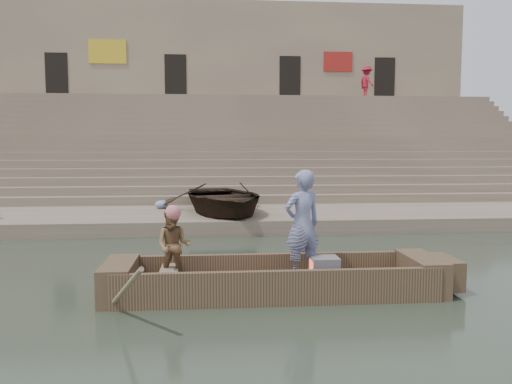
{
  "coord_description": "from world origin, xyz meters",
  "views": [
    {
      "loc": [
        0.09,
        -7.83,
        2.52
      ],
      "look_at": [
        1.14,
        4.01,
        1.4
      ],
      "focal_mm": 35.95,
      "sensor_mm": 36.0,
      "label": 1
    }
  ],
  "objects": [
    {
      "name": "ground",
      "position": [
        0.0,
        0.0,
        0.0
      ],
      "size": [
        120.0,
        120.0,
        0.0
      ],
      "primitive_type": "plane",
      "color": "#273225",
      "rests_on": "ground"
    },
    {
      "name": "lower_landing",
      "position": [
        0.0,
        8.0,
        0.2
      ],
      "size": [
        32.0,
        4.0,
        0.4
      ],
      "primitive_type": "cube",
      "color": "gray",
      "rests_on": "ground"
    },
    {
      "name": "mid_landing",
      "position": [
        0.0,
        15.5,
        1.4
      ],
      "size": [
        32.0,
        3.0,
        2.8
      ],
      "primitive_type": "cube",
      "color": "gray",
      "rests_on": "ground"
    },
    {
      "name": "upper_landing",
      "position": [
        0.0,
        22.5,
        2.6
      ],
      "size": [
        32.0,
        3.0,
        5.2
      ],
      "primitive_type": "cube",
      "color": "gray",
      "rests_on": "ground"
    },
    {
      "name": "ghat_steps",
      "position": [
        0.0,
        17.19,
        1.8
      ],
      "size": [
        32.0,
        11.0,
        5.2
      ],
      "color": "gray",
      "rests_on": "ground"
    },
    {
      "name": "building_wall",
      "position": [
        0.0,
        26.5,
        5.6
      ],
      "size": [
        32.0,
        5.07,
        11.2
      ],
      "color": "gray",
      "rests_on": "ground"
    },
    {
      "name": "main_rowboat",
      "position": [
        1.14,
        0.51,
        0.11
      ],
      "size": [
        5.0,
        1.3,
        0.22
      ],
      "primitive_type": "cube",
      "color": "brown",
      "rests_on": "ground"
    },
    {
      "name": "rowboat_trim",
      "position": [
        1.35,
        0.5,
        0.31
      ],
      "size": [
        6.04,
        2.63,
        1.9
      ],
      "color": "brown",
      "rests_on": "ground"
    },
    {
      "name": "standing_man",
      "position": [
        1.64,
        0.71,
        1.15
      ],
      "size": [
        0.8,
        0.66,
        1.87
      ],
      "primitive_type": "imported",
      "rotation": [
        0.0,
        0.0,
        3.52
      ],
      "color": "navy",
      "rests_on": "main_rowboat"
    },
    {
      "name": "rowing_man",
      "position": [
        -0.54,
        0.63,
        0.83
      ],
      "size": [
        0.67,
        0.56,
        1.23
      ],
      "primitive_type": "imported",
      "rotation": [
        0.0,
        0.0,
        -0.18
      ],
      "color": "#26733A",
      "rests_on": "main_rowboat"
    },
    {
      "name": "television",
      "position": [
        1.98,
        0.51,
        0.42
      ],
      "size": [
        0.46,
        0.42,
        0.4
      ],
      "color": "slate",
      "rests_on": "main_rowboat"
    },
    {
      "name": "beached_rowboat",
      "position": [
        0.44,
        7.78,
        0.87
      ],
      "size": [
        4.14,
        5.14,
        0.94
      ],
      "primitive_type": "imported",
      "rotation": [
        0.0,
        0.0,
        0.21
      ],
      "color": "#2D2116",
      "rests_on": "lower_landing"
    },
    {
      "name": "pedestrian",
      "position": [
        9.27,
        22.06,
        6.14
      ],
      "size": [
        0.95,
        1.34,
        1.88
      ],
      "primitive_type": "imported",
      "rotation": [
        0.0,
        0.0,
        1.8
      ],
      "color": "maroon",
      "rests_on": "upper_landing"
    },
    {
      "name": "cloth_bundles",
      "position": [
        -3.82,
        8.14,
        0.53
      ],
      "size": [
        5.01,
        2.42,
        0.26
      ],
      "color": "#3F5999",
      "rests_on": "lower_landing"
    }
  ]
}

